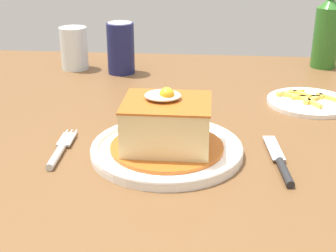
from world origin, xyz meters
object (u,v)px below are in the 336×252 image
at_px(fork, 60,151).
at_px(beer_bottle_green, 327,28).
at_px(soda_can, 121,48).
at_px(drinking_glass, 74,51).
at_px(knife, 281,165).
at_px(main_plate, 167,149).
at_px(side_plate_fries, 309,102).

height_order(fork, beer_bottle_green, beer_bottle_green).
distance_m(soda_can, drinking_glass, 0.13).
height_order(knife, drinking_glass, drinking_glass).
bearing_deg(beer_bottle_green, main_plate, -122.93).
xyz_separation_m(soda_can, beer_bottle_green, (0.51, 0.10, 0.04)).
distance_m(main_plate, fork, 0.17).
xyz_separation_m(soda_can, drinking_glass, (-0.12, 0.03, -0.02)).
bearing_deg(fork, soda_can, 88.02).
bearing_deg(knife, main_plate, 169.25).
bearing_deg(fork, knife, -2.94).
height_order(knife, beer_bottle_green, beer_bottle_green).
distance_m(knife, drinking_glass, 0.68).
relative_size(main_plate, drinking_glass, 2.30).
relative_size(soda_can, side_plate_fries, 0.73).
relative_size(knife, soda_can, 1.34).
bearing_deg(side_plate_fries, fork, -148.15).
height_order(main_plate, fork, main_plate).
distance_m(fork, beer_bottle_green, 0.77).
bearing_deg(side_plate_fries, beer_bottle_green, 73.41).
distance_m(beer_bottle_green, side_plate_fries, 0.32).
bearing_deg(drinking_glass, beer_bottle_green, 6.56).
height_order(knife, soda_can, soda_can).
bearing_deg(knife, fork, 177.06).
height_order(main_plate, side_plate_fries, main_plate).
xyz_separation_m(fork, side_plate_fries, (0.44, 0.27, -0.00)).
bearing_deg(soda_can, main_plate, -70.98).
xyz_separation_m(knife, drinking_glass, (-0.45, 0.51, 0.04)).
bearing_deg(soda_can, drinking_glass, 167.83).
bearing_deg(beer_bottle_green, soda_can, -168.92).
xyz_separation_m(fork, knife, (0.34, -0.02, 0.00)).
bearing_deg(main_plate, fork, -174.77).
distance_m(main_plate, knife, 0.18).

